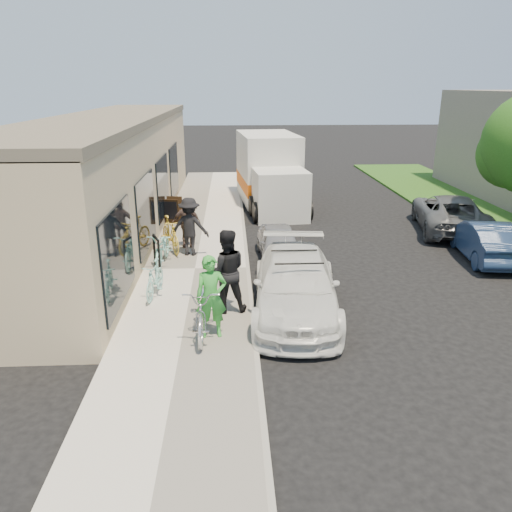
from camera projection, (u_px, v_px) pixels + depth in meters
name	position (u px, v px, depth m)	size (l,w,h in m)	color
ground	(271.00, 316.00, 11.96)	(120.00, 120.00, 0.00)	black
sidewalk	(195.00, 271.00, 14.67)	(3.00, 34.00, 0.15)	beige
curb	(248.00, 270.00, 14.75)	(0.12, 34.00, 0.13)	gray
storefront	(114.00, 174.00, 18.57)	(3.60, 20.00, 4.22)	#CAB78C
bike_rack	(157.00, 250.00, 14.38)	(0.29, 0.67, 1.00)	black
sandwich_board	(173.00, 210.00, 19.24)	(0.71, 0.72, 1.00)	black
sedan_white	(296.00, 285.00, 11.96)	(2.43, 5.04, 1.46)	white
sedan_silver	(279.00, 243.00, 15.66)	(1.27, 3.16, 1.08)	#9C9BA1
moving_truck	(270.00, 174.00, 22.65)	(2.98, 6.62, 3.16)	silver
far_car_blue	(485.00, 240.00, 15.73)	(1.32, 3.79, 1.25)	#192A4C
far_car_gray	(450.00, 213.00, 18.80)	(2.28, 4.95, 1.37)	#525456
tandem_bike	(203.00, 307.00, 10.72)	(0.76, 2.19, 1.15)	silver
woman_rider	(211.00, 297.00, 10.45)	(0.65, 0.43, 1.79)	green
man_standing	(226.00, 271.00, 11.61)	(0.97, 0.76, 2.00)	black
cruiser_bike_a	(155.00, 279.00, 12.63)	(0.43, 1.51, 0.91)	#95DFD3
cruiser_bike_b	(163.00, 248.00, 14.85)	(0.67, 1.94, 1.02)	#95DFD3
cruiser_bike_c	(170.00, 234.00, 16.04)	(0.52, 1.83, 1.10)	gold
bystander_a	(190.00, 227.00, 15.56)	(1.18, 0.68, 1.83)	black
bystander_b	(186.00, 223.00, 16.39)	(0.94, 0.39, 1.61)	brown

